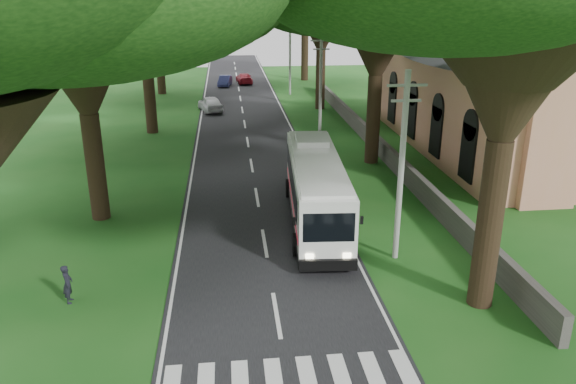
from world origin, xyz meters
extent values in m
plane|color=#184E16|center=(0.00, 0.00, 0.00)|extent=(140.00, 140.00, 0.00)
cube|color=black|center=(0.00, 25.00, 0.01)|extent=(8.00, 120.00, 0.04)
cube|color=#383533|center=(9.00, 24.00, 0.60)|extent=(0.35, 50.00, 1.20)
cube|color=tan|center=(18.00, 22.00, 3.20)|extent=(12.00, 22.00, 6.40)
pyramid|color=#595960|center=(18.00, 22.00, 8.60)|extent=(14.00, 24.00, 2.20)
cube|color=tan|center=(15.00, 12.00, 5.00)|extent=(3.00, 3.00, 10.00)
cylinder|color=gray|center=(5.50, 6.00, 4.00)|extent=(0.24, 0.24, 8.00)
cube|color=gray|center=(5.50, 6.00, 7.40)|extent=(1.60, 0.10, 0.10)
cube|color=gray|center=(5.50, 6.00, 6.80)|extent=(1.20, 0.10, 0.10)
cylinder|color=gray|center=(5.50, 26.00, 4.00)|extent=(0.24, 0.24, 8.00)
cube|color=gray|center=(5.50, 26.00, 7.40)|extent=(1.60, 0.10, 0.10)
cube|color=gray|center=(5.50, 26.00, 6.80)|extent=(1.20, 0.10, 0.10)
cylinder|color=gray|center=(5.50, 46.00, 4.00)|extent=(0.24, 0.24, 8.00)
cube|color=gray|center=(5.50, 46.00, 7.40)|extent=(1.60, 0.10, 0.10)
cube|color=gray|center=(5.50, 46.00, 6.80)|extent=(1.20, 0.10, 0.10)
cylinder|color=black|center=(-8.00, 12.00, 2.67)|extent=(0.90, 0.90, 5.34)
cone|color=black|center=(-8.00, 12.00, 7.24)|extent=(3.20, 3.20, 3.80)
cylinder|color=black|center=(-7.50, 30.00, 3.04)|extent=(0.90, 0.90, 6.07)
cone|color=black|center=(-7.50, 30.00, 7.97)|extent=(3.20, 3.20, 3.80)
cylinder|color=black|center=(-8.50, 48.00, 2.67)|extent=(0.90, 0.90, 5.33)
cone|color=black|center=(-8.50, 48.00, 7.23)|extent=(3.20, 3.20, 3.80)
cylinder|color=black|center=(7.50, 2.00, 3.09)|extent=(0.90, 0.90, 6.19)
cone|color=black|center=(7.50, 2.00, 8.09)|extent=(3.20, 3.20, 3.80)
cylinder|color=black|center=(8.00, 20.00, 2.87)|extent=(0.90, 0.90, 5.74)
cone|color=black|center=(8.00, 20.00, 7.64)|extent=(3.20, 3.20, 3.80)
cylinder|color=black|center=(7.50, 38.00, 2.79)|extent=(0.90, 0.90, 5.58)
cone|color=black|center=(7.50, 38.00, 7.48)|extent=(3.20, 3.20, 3.80)
cylinder|color=black|center=(8.50, 56.00, 2.80)|extent=(0.90, 0.90, 5.59)
cone|color=black|center=(8.50, 56.00, 7.49)|extent=(3.20, 3.20, 3.80)
cube|color=white|center=(2.70, 10.30, 1.80)|extent=(3.09, 11.35, 2.76)
cube|color=black|center=(2.72, 10.58, 2.20)|extent=(3.01, 9.30, 1.03)
cube|color=black|center=(2.70, 10.30, 0.47)|extent=(3.13, 11.39, 0.33)
cube|color=red|center=(2.70, 10.30, 1.17)|extent=(3.06, 10.23, 0.17)
cube|color=white|center=(2.70, 10.30, 3.23)|extent=(2.86, 10.78, 0.17)
cylinder|color=black|center=(1.28, 6.65, 0.51)|extent=(0.40, 1.05, 1.03)
cylinder|color=black|center=(3.61, 6.49, 0.51)|extent=(0.40, 1.05, 1.03)
cylinder|color=black|center=(1.77, 13.92, 0.51)|extent=(0.40, 1.05, 1.03)
cylinder|color=black|center=(4.10, 13.77, 0.51)|extent=(0.40, 1.05, 1.03)
imported|color=silver|center=(-3.00, 37.73, 0.76)|extent=(2.73, 4.55, 1.45)
imported|color=navy|center=(-1.55, 52.33, 0.63)|extent=(1.82, 3.81, 1.21)
imported|color=maroon|center=(0.80, 54.03, 0.65)|extent=(2.04, 4.37, 1.23)
imported|color=black|center=(-7.53, 3.75, 0.75)|extent=(0.40, 0.57, 1.49)
camera|label=1|loc=(-1.50, -15.17, 10.91)|focal=35.00mm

